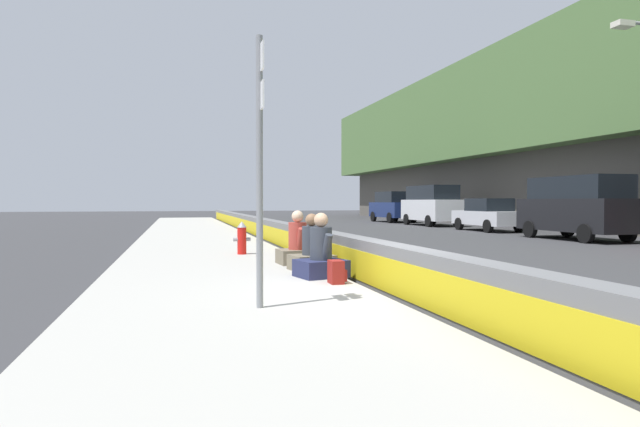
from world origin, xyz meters
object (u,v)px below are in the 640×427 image
at_px(backpack, 337,272).
at_px(parked_car_third, 577,206).
at_px(parked_car_far, 393,206).
at_px(seated_person_middle, 312,252).
at_px(seated_person_rear, 298,247).
at_px(route_sign_post, 260,152).
at_px(fire_hydrant, 242,237).
at_px(seated_person_foreground, 321,257).
at_px(parked_car_midline, 431,205).
at_px(parked_car_fourth, 488,215).

distance_m(backpack, parked_car_third, 15.96).
bearing_deg(parked_car_far, seated_person_middle, 153.86).
relative_size(seated_person_rear, parked_car_third, 0.24).
relative_size(route_sign_post, seated_person_middle, 3.09).
bearing_deg(seated_person_middle, route_sign_post, 155.75).
bearing_deg(fire_hydrant, route_sign_post, 175.13).
relative_size(seated_person_foreground, parked_car_midline, 0.23).
height_order(route_sign_post, fire_hydrant, route_sign_post).
height_order(fire_hydrant, parked_car_fourth, parked_car_fourth).
height_order(fire_hydrant, seated_person_rear, seated_person_rear).
distance_m(fire_hydrant, parked_car_third, 14.42).
bearing_deg(backpack, fire_hydrant, 9.91).
height_order(route_sign_post, parked_car_far, route_sign_post).
bearing_deg(parked_car_far, seated_person_foreground, 154.58).
bearing_deg(parked_car_midline, seated_person_foreground, 148.49).
relative_size(seated_person_rear, parked_car_far, 0.25).
height_order(backpack, parked_car_midline, parked_car_midline).
relative_size(route_sign_post, backpack, 9.00).
bearing_deg(seated_person_foreground, parked_car_third, -56.98).
bearing_deg(fire_hydrant, parked_car_fourth, -53.75).
bearing_deg(seated_person_foreground, parked_car_far, -25.42).
bearing_deg(seated_person_middle, backpack, 179.04).
bearing_deg(seated_person_rear, parked_car_third, -64.22).
bearing_deg(parked_car_third, backpack, 125.67).
distance_m(route_sign_post, backpack, 3.00).
xyz_separation_m(parked_car_third, parked_car_midline, (13.02, -0.17, 0.00)).
distance_m(seated_person_rear, parked_car_midline, 23.32).
xyz_separation_m(seated_person_foreground, parked_car_third, (8.44, -12.98, 0.84)).
relative_size(seated_person_foreground, backpack, 3.01).
xyz_separation_m(seated_person_middle, seated_person_rear, (1.17, 0.03, 0.01)).
bearing_deg(seated_person_middle, parked_car_third, -60.11).
height_order(seated_person_rear, parked_car_third, parked_car_third).
bearing_deg(parked_car_far, fire_hydrant, 148.47).
relative_size(route_sign_post, parked_car_far, 0.74).
distance_m(seated_person_middle, parked_car_fourth, 19.15).
relative_size(parked_car_midline, parked_car_far, 1.05).
xyz_separation_m(route_sign_post, seated_person_rear, (4.76, -1.58, -1.69)).
xyz_separation_m(parked_car_fourth, parked_car_midline, (6.45, -0.00, 0.49)).
distance_m(seated_person_rear, backpack, 3.04).
bearing_deg(route_sign_post, fire_hydrant, -4.87).
bearing_deg(route_sign_post, seated_person_middle, -24.25).
height_order(seated_person_middle, seated_person_rear, seated_person_rear).
height_order(seated_person_middle, parked_car_far, parked_car_far).
distance_m(seated_person_rear, parked_car_third, 14.39).
distance_m(seated_person_foreground, parked_car_midline, 25.18).
height_order(fire_hydrant, backpack, fire_hydrant).
distance_m(seated_person_middle, backpack, 1.88).
bearing_deg(parked_car_third, fire_hydrant, 105.08).
xyz_separation_m(seated_person_foreground, parked_car_far, (27.50, -13.07, 0.67)).
distance_m(parked_car_third, parked_car_fourth, 6.59).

